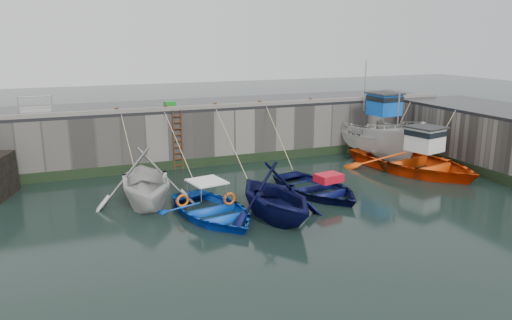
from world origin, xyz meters
name	(u,v)px	position (x,y,z in m)	size (l,w,h in m)	color
ground	(293,229)	(0.00, 0.00, 0.00)	(120.00, 120.00, 0.00)	black
quay_back	(201,131)	(0.00, 12.50, 1.50)	(30.00, 5.00, 3.00)	slate
road_back	(201,104)	(0.00, 12.50, 3.08)	(30.00, 5.00, 0.16)	black
kerb_back	(212,106)	(0.00, 10.15, 3.26)	(30.00, 0.30, 0.20)	slate
algae_back	(214,161)	(0.00, 9.96, 0.25)	(30.00, 0.08, 0.50)	black
algae_right	(487,174)	(11.96, 2.50, 0.25)	(0.08, 15.00, 0.50)	black
ladder	(178,140)	(-2.00, 9.91, 1.59)	(0.51, 0.08, 3.20)	#3F1E0F
boat_near_white	(146,203)	(-4.59, 4.96, 0.00)	(4.40, 5.10, 2.69)	silver
boat_near_white_rope	(133,180)	(-4.59, 8.73, 0.00)	(0.04, 3.63, 3.10)	tan
boat_near_blue	(213,217)	(-2.39, 2.27, 0.00)	(3.65, 5.12, 1.06)	blue
boat_near_blue_rope	(183,183)	(-2.39, 7.39, 0.00)	(0.04, 5.84, 3.10)	tan
boat_near_blacktrim	(274,218)	(-0.19, 1.30, 0.00)	(4.11, 4.76, 2.51)	#090C38
boat_near_blacktrim_rope	(229,181)	(-0.19, 6.90, 0.00)	(0.04, 6.72, 3.10)	tan
boat_near_navy	(317,194)	(2.84, 3.42, 0.00)	(3.68, 5.15, 1.07)	#0A0F42
boat_near_navy_rope	(276,170)	(2.84, 7.96, 0.00)	(0.04, 4.83, 3.10)	tan
boat_far_white	(376,136)	(9.50, 8.57, 1.22)	(3.45, 7.73, 5.91)	silver
boat_far_orange	(414,162)	(9.51, 5.05, 0.50)	(6.95, 8.51, 4.54)	#F84A0D
fish_crate	(170,104)	(-2.02, 11.50, 3.32)	(0.60, 0.37, 0.31)	#18841F
railing	(36,110)	(-8.75, 11.25, 3.36)	(1.60, 1.05, 1.00)	#A5A8AD
bollard_a	(117,110)	(-5.00, 10.25, 3.30)	(0.18, 0.18, 0.28)	#3F1E0F
bollard_b	(166,108)	(-2.50, 10.25, 3.30)	(0.18, 0.18, 0.28)	#3F1E0F
bollard_c	(215,105)	(0.20, 10.25, 3.30)	(0.18, 0.18, 0.28)	#3F1E0F
bollard_d	(260,103)	(2.80, 10.25, 3.30)	(0.18, 0.18, 0.28)	#3F1E0F
bollard_e	(310,100)	(6.00, 10.25, 3.30)	(0.18, 0.18, 0.28)	#3F1E0F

